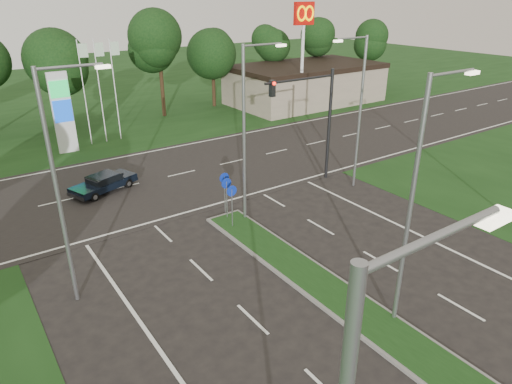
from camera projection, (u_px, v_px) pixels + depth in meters
verge_far at (56, 96)px, 53.37m from camera, size 160.00×50.00×0.02m
cross_road at (168, 177)px, 30.06m from camera, size 160.00×12.00×0.02m
median_kerb at (426, 360)px, 14.99m from camera, size 2.00×26.00×0.12m
commercial_building at (305, 84)px, 49.78m from camera, size 16.00×9.00×4.00m
streetlight_median_near at (416, 194)px, 15.00m from camera, size 2.53×0.22×9.00m
streetlight_median_far at (247, 126)px, 22.52m from camera, size 2.53×0.22×9.00m
streetlight_left_far at (61, 179)px, 16.16m from camera, size 2.53×0.22×9.00m
streetlight_right_far at (358, 106)px, 26.60m from camera, size 2.53×0.22×9.00m
traffic_signal at (314, 110)px, 27.43m from camera, size 5.10×0.42×7.00m
median_signs at (228, 191)px, 23.65m from camera, size 1.16×1.76×2.38m
gas_pylon at (65, 110)px, 33.60m from camera, size 5.80×1.26×8.00m
mcdonalds_sign at (304, 30)px, 42.25m from camera, size 2.20×0.47×10.40m
treeline_far at (85, 47)px, 39.35m from camera, size 6.00×6.00×9.90m
navy_sedan at (104, 183)px, 27.63m from camera, size 4.24×2.87×1.08m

